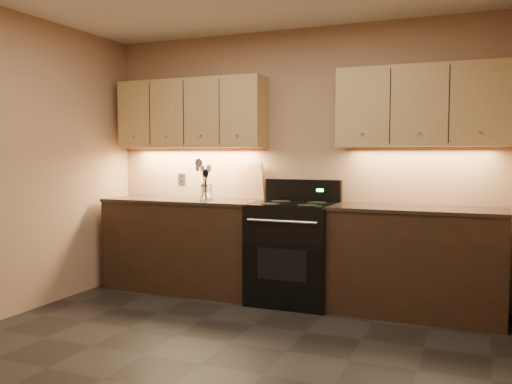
% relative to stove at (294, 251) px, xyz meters
% --- Properties ---
extents(floor, '(4.00, 4.00, 0.00)m').
position_rel_stove_xyz_m(floor, '(-0.08, -1.68, -0.48)').
color(floor, black).
rests_on(floor, ground).
extents(wall_back, '(4.00, 0.04, 2.60)m').
position_rel_stove_xyz_m(wall_back, '(-0.08, 0.32, 0.82)').
color(wall_back, '#A07B5E').
rests_on(wall_back, ground).
extents(counter_left, '(1.62, 0.62, 0.93)m').
position_rel_stove_xyz_m(counter_left, '(-1.18, 0.02, -0.01)').
color(counter_left, black).
rests_on(counter_left, ground).
extents(counter_right, '(1.46, 0.62, 0.93)m').
position_rel_stove_xyz_m(counter_right, '(1.10, 0.02, -0.01)').
color(counter_right, black).
rests_on(counter_right, ground).
extents(stove, '(0.76, 0.68, 1.14)m').
position_rel_stove_xyz_m(stove, '(0.00, 0.00, 0.00)').
color(stove, black).
rests_on(stove, ground).
extents(upper_cab_left, '(1.60, 0.30, 0.70)m').
position_rel_stove_xyz_m(upper_cab_left, '(-1.18, 0.17, 1.32)').
color(upper_cab_left, tan).
rests_on(upper_cab_left, wall_back).
extents(upper_cab_right, '(1.44, 0.30, 0.70)m').
position_rel_stove_xyz_m(upper_cab_right, '(1.10, 0.17, 1.32)').
color(upper_cab_right, tan).
rests_on(upper_cab_right, wall_back).
extents(outlet_plate, '(0.08, 0.01, 0.12)m').
position_rel_stove_xyz_m(outlet_plate, '(-1.38, 0.31, 0.64)').
color(outlet_plate, '#B2B5BA').
rests_on(outlet_plate, wall_back).
extents(utensil_crock, '(0.16, 0.16, 0.15)m').
position_rel_stove_xyz_m(utensil_crock, '(-0.95, 0.04, 0.52)').
color(utensil_crock, white).
rests_on(utensil_crock, counter_left).
extents(cutting_board, '(0.30, 0.11, 0.37)m').
position_rel_stove_xyz_m(cutting_board, '(-0.56, 0.29, 0.64)').
color(cutting_board, tan).
rests_on(cutting_board, counter_left).
extents(wooden_spoon, '(0.14, 0.08, 0.34)m').
position_rel_stove_xyz_m(wooden_spoon, '(-0.98, 0.04, 0.64)').
color(wooden_spoon, tan).
rests_on(wooden_spoon, utensil_crock).
extents(black_spoon, '(0.11, 0.15, 0.31)m').
position_rel_stove_xyz_m(black_spoon, '(-0.95, 0.05, 0.62)').
color(black_spoon, black).
rests_on(black_spoon, utensil_crock).
extents(black_turner, '(0.19, 0.18, 0.37)m').
position_rel_stove_xyz_m(black_turner, '(-0.93, 0.03, 0.64)').
color(black_turner, black).
rests_on(black_turner, utensil_crock).
extents(steel_spatula, '(0.23, 0.11, 0.37)m').
position_rel_stove_xyz_m(steel_spatula, '(-0.92, 0.05, 0.65)').
color(steel_spatula, silver).
rests_on(steel_spatula, utensil_crock).
extents(steel_skimmer, '(0.21, 0.12, 0.40)m').
position_rel_stove_xyz_m(steel_skimmer, '(-0.92, 0.02, 0.66)').
color(steel_skimmer, silver).
rests_on(steel_skimmer, utensil_crock).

